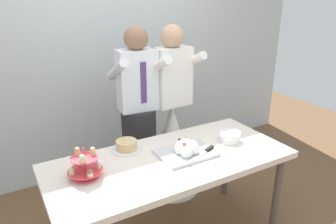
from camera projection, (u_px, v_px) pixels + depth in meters
name	position (u px, v px, depth m)	size (l,w,h in m)	color
rear_wall	(100.00, 41.00, 3.28)	(5.20, 0.10, 2.90)	silver
dessert_table	(171.00, 167.00, 2.36)	(1.80, 0.80, 0.78)	silver
cupcake_stand	(85.00, 166.00, 2.07)	(0.23, 0.23, 0.21)	#D83F4C
main_cake_tray	(187.00, 150.00, 2.37)	(0.43, 0.32, 0.13)	silver
plate_stack	(229.00, 137.00, 2.59)	(0.18, 0.18, 0.08)	white
round_cake	(127.00, 146.00, 2.44)	(0.24, 0.24, 0.08)	white
person_groom	(139.00, 127.00, 2.95)	(0.50, 0.53, 1.66)	#232328
person_bride	(172.00, 137.00, 3.13)	(0.56, 0.56, 1.66)	white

